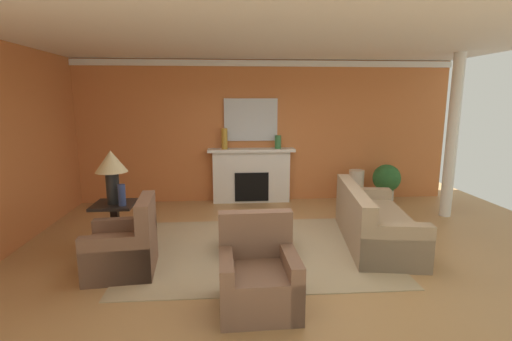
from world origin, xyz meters
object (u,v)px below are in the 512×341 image
at_px(coffee_table, 258,228).
at_px(table_lamp, 111,167).
at_px(sofa, 373,224).
at_px(vase_tall_corner, 356,187).
at_px(vase_mantel_left, 224,139).
at_px(potted_plant, 386,181).
at_px(vase_mantel_right, 278,142).
at_px(vase_on_side_table, 122,195).
at_px(armchair_facing_fireplace, 258,279).
at_px(armchair_near_window, 125,249).
at_px(side_table, 115,224).
at_px(fireplace, 251,177).
at_px(mantel_mirror, 251,120).

xyz_separation_m(coffee_table, table_lamp, (-2.02, 0.15, 0.89)).
height_order(sofa, coffee_table, sofa).
distance_m(table_lamp, vase_tall_corner, 4.85).
xyz_separation_m(vase_mantel_left, potted_plant, (3.31, -0.35, -0.86)).
distance_m(vase_mantel_right, vase_on_side_table, 3.58).
distance_m(armchair_facing_fireplace, vase_mantel_left, 4.19).
relative_size(sofa, vase_on_side_table, 7.44).
bearing_deg(vase_mantel_left, armchair_near_window, -111.47).
bearing_deg(table_lamp, coffee_table, -4.17).
bearing_deg(vase_mantel_right, coffee_table, -103.69).
xyz_separation_m(armchair_facing_fireplace, coffee_table, (0.11, 1.48, 0.03)).
bearing_deg(armchair_near_window, coffee_table, 18.41).
relative_size(vase_on_side_table, vase_tall_corner, 0.42).
height_order(vase_mantel_right, vase_mantel_left, vase_mantel_left).
height_order(coffee_table, side_table, side_table).
bearing_deg(armchair_facing_fireplace, table_lamp, 139.50).
distance_m(vase_on_side_table, potted_plant, 5.20).
height_order(fireplace, potted_plant, fireplace).
xyz_separation_m(armchair_facing_fireplace, potted_plant, (2.94, 3.70, 0.19)).
distance_m(fireplace, sofa, 2.99).
distance_m(side_table, potted_plant, 5.28).
bearing_deg(potted_plant, armchair_near_window, -148.49).
xyz_separation_m(sofa, vase_tall_corner, (0.48, 2.16, 0.06)).
distance_m(fireplace, armchair_facing_fireplace, 4.11).
relative_size(mantel_mirror, side_table, 1.58).
relative_size(side_table, table_lamp, 0.93).
relative_size(armchair_facing_fireplace, vase_tall_corner, 1.34).
height_order(side_table, vase_tall_corner, vase_tall_corner).
bearing_deg(coffee_table, armchair_facing_fireplace, -94.30).
xyz_separation_m(vase_tall_corner, potted_plant, (0.60, -0.10, 0.14)).
relative_size(coffee_table, vase_tall_corner, 1.41).
bearing_deg(side_table, coffee_table, -4.17).
bearing_deg(armchair_facing_fireplace, potted_plant, 51.47).
height_order(fireplace, armchair_facing_fireplace, fireplace).
bearing_deg(fireplace, table_lamp, -130.34).
bearing_deg(coffee_table, sofa, 4.92).
relative_size(sofa, vase_mantel_right, 8.10).
relative_size(vase_tall_corner, potted_plant, 0.85).
bearing_deg(side_table, armchair_facing_fireplace, -40.50).
xyz_separation_m(fireplace, vase_on_side_table, (-1.94, -2.59, 0.31)).
height_order(side_table, potted_plant, potted_plant).
bearing_deg(armchair_facing_fireplace, fireplace, 87.40).
relative_size(armchair_facing_fireplace, potted_plant, 1.14).
bearing_deg(coffee_table, side_table, 175.83).
distance_m(fireplace, side_table, 3.24).
xyz_separation_m(sofa, armchair_near_window, (-3.46, -0.72, 0.01)).
bearing_deg(vase_tall_corner, potted_plant, -9.27).
bearing_deg(vase_mantel_right, sofa, -64.88).
xyz_separation_m(fireplace, armchair_facing_fireplace, (-0.19, -4.10, -0.23)).
bearing_deg(potted_plant, fireplace, 171.81).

